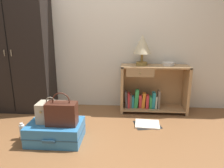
# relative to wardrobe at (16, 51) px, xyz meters

# --- Properties ---
(ground_plane) EXTENTS (9.00, 9.00, 0.00)m
(ground_plane) POSITION_rel_wardrobe_xyz_m (1.29, -1.20, -0.93)
(ground_plane) COLOR brown
(back_wall) EXTENTS (6.40, 0.10, 2.60)m
(back_wall) POSITION_rel_wardrobe_xyz_m (1.29, 0.30, 0.37)
(back_wall) COLOR silver
(back_wall) RESTS_ON ground_plane
(wardrobe) EXTENTS (1.04, 0.47, 1.86)m
(wardrobe) POSITION_rel_wardrobe_xyz_m (0.00, 0.00, 0.00)
(wardrobe) COLOR black
(wardrobe) RESTS_ON ground_plane
(bookshelf) EXTENTS (1.02, 0.36, 0.73)m
(bookshelf) POSITION_rel_wardrobe_xyz_m (2.06, 0.06, -0.59)
(bookshelf) COLOR tan
(bookshelf) RESTS_ON ground_plane
(table_lamp) EXTENTS (0.27, 0.27, 0.45)m
(table_lamp) POSITION_rel_wardrobe_xyz_m (1.90, 0.05, 0.09)
(table_lamp) COLOR olive
(table_lamp) RESTS_ON bookshelf
(bowl) EXTENTS (0.18, 0.18, 0.05)m
(bowl) POSITION_rel_wardrobe_xyz_m (2.31, 0.07, -0.18)
(bowl) COLOR silver
(bowl) RESTS_ON bookshelf
(suitcase_large) EXTENTS (0.62, 0.45, 0.23)m
(suitcase_large) POSITION_rel_wardrobe_xyz_m (0.87, -0.94, -0.82)
(suitcase_large) COLOR teal
(suitcase_large) RESTS_ON ground_plane
(train_case) EXTENTS (0.30, 0.21, 0.30)m
(train_case) POSITION_rel_wardrobe_xyz_m (0.83, -0.91, -0.59)
(train_case) COLOR #B7A88E
(train_case) RESTS_ON suitcase_large
(handbag) EXTENTS (0.34, 0.17, 0.38)m
(handbag) POSITION_rel_wardrobe_xyz_m (0.97, -0.98, -0.57)
(handbag) COLOR #472319
(handbag) RESTS_ON suitcase_large
(bottle) EXTENTS (0.06, 0.06, 0.20)m
(bottle) POSITION_rel_wardrobe_xyz_m (0.47, -0.93, -0.84)
(bottle) COLOR white
(bottle) RESTS_ON ground_plane
(open_book_on_floor) EXTENTS (0.39, 0.35, 0.02)m
(open_book_on_floor) POSITION_rel_wardrobe_xyz_m (1.97, -0.46, -0.92)
(open_book_on_floor) COLOR white
(open_book_on_floor) RESTS_ON ground_plane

